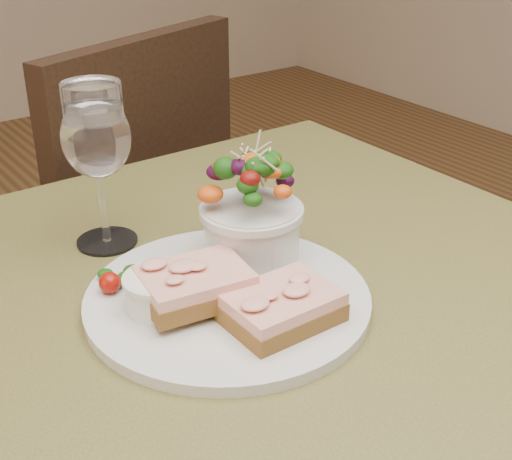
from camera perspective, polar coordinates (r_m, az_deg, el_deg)
cafe_table at (r=0.79m, az=0.21°, el=-11.46°), size 0.80×0.80×0.75m
chair_far at (r=1.53m, az=-12.39°, el=-7.26°), size 0.54×0.54×0.90m
dinner_plate at (r=0.71m, az=-2.29°, el=-5.54°), size 0.28×0.28×0.01m
sandwich_front at (r=0.66m, az=2.04°, el=-6.16°), size 0.10×0.08×0.03m
sandwich_back at (r=0.68m, az=-4.91°, el=-4.37°), size 0.11×0.09×0.03m
ramekin at (r=0.68m, az=-7.79°, el=-4.86°), size 0.06×0.06×0.04m
salad_bowl at (r=0.74m, az=-0.36°, el=1.74°), size 0.10×0.10×0.13m
garnish at (r=0.73m, az=-11.13°, el=-3.94°), size 0.05×0.04×0.02m
wine_glass at (r=0.79m, az=-12.64°, el=6.85°), size 0.08×0.08×0.18m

